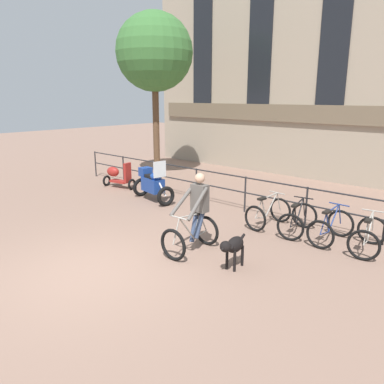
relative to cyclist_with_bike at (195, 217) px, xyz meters
The scene contains 12 objects.
ground_plane 2.39m from the cyclist_with_bike, 110.00° to the right, with size 60.00×60.00×0.00m, color #846656.
canal_railing 3.17m from the cyclist_with_bike, 104.11° to the left, with size 15.05×0.05×1.05m.
building_facade 9.71m from the cyclist_with_bike, 94.98° to the left, with size 18.00×0.72×9.35m.
cyclist_with_bike is the anchor object (origin of this frame).
dog 1.21m from the cyclist_with_bike, ahead, with size 0.32×0.92×0.67m.
parked_motorcycle 4.22m from the cyclist_with_bike, 150.15° to the left, with size 1.70×0.91×1.35m.
parked_bicycle_near_lamp 2.48m from the cyclist_with_bike, 80.95° to the left, with size 0.78×1.18×0.86m.
parked_bicycle_mid_left 2.73m from the cyclist_with_bike, 63.52° to the left, with size 0.81×1.19×0.86m.
parked_bicycle_mid_right 3.18m from the cyclist_with_bike, 50.10° to the left, with size 0.71×1.14×0.86m.
parked_bicycle_far_end 3.76m from the cyclist_with_bike, 40.40° to the left, with size 0.80×1.19×0.86m.
parked_scooter 6.43m from the cyclist_with_bike, 157.55° to the left, with size 1.33×0.65×0.96m.
tree_canalside_left 9.02m from the cyclist_with_bike, 142.91° to the left, with size 3.03×3.03×6.46m.
Camera 1 is at (5.83, -3.60, 3.28)m, focal length 35.00 mm.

